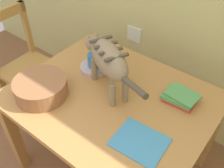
% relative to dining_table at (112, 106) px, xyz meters
% --- Properties ---
extents(dining_table, '(1.18, 0.96, 0.72)m').
position_rel_dining_table_xyz_m(dining_table, '(0.00, 0.00, 0.00)').
color(dining_table, '#BB8346').
rests_on(dining_table, ground_plane).
extents(cat, '(0.61, 0.33, 0.32)m').
position_rel_dining_table_xyz_m(cat, '(-0.07, 0.05, 0.31)').
color(cat, '#8D795A').
rests_on(cat, dining_table).
extents(saucer_bowl, '(0.20, 0.20, 0.03)m').
position_rel_dining_table_xyz_m(saucer_bowl, '(-0.26, 0.14, 0.10)').
color(saucer_bowl, '#BEACAE').
rests_on(saucer_bowl, dining_table).
extents(coffee_mug, '(0.13, 0.09, 0.09)m').
position_rel_dining_table_xyz_m(coffee_mug, '(-0.25, 0.14, 0.16)').
color(coffee_mug, '#387CC0').
rests_on(coffee_mug, saucer_bowl).
extents(magazine, '(0.28, 0.23, 0.01)m').
position_rel_dining_table_xyz_m(magazine, '(0.32, -0.17, 0.09)').
color(magazine, '#4396CB').
rests_on(magazine, dining_table).
extents(book_stack, '(0.20, 0.15, 0.06)m').
position_rel_dining_table_xyz_m(book_stack, '(0.34, 0.22, 0.12)').
color(book_stack, red).
rests_on(book_stack, dining_table).
extents(wicker_basket, '(0.32, 0.32, 0.11)m').
position_rel_dining_table_xyz_m(wicker_basket, '(-0.34, -0.25, 0.14)').
color(wicker_basket, '#9B653F').
rests_on(wicker_basket, dining_table).
extents(wooden_chair_near, '(0.43, 0.43, 0.93)m').
position_rel_dining_table_xyz_m(wooden_chair_near, '(-0.97, 0.05, -0.18)').
color(wooden_chair_near, '#B98842').
rests_on(wooden_chair_near, ground_plane).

